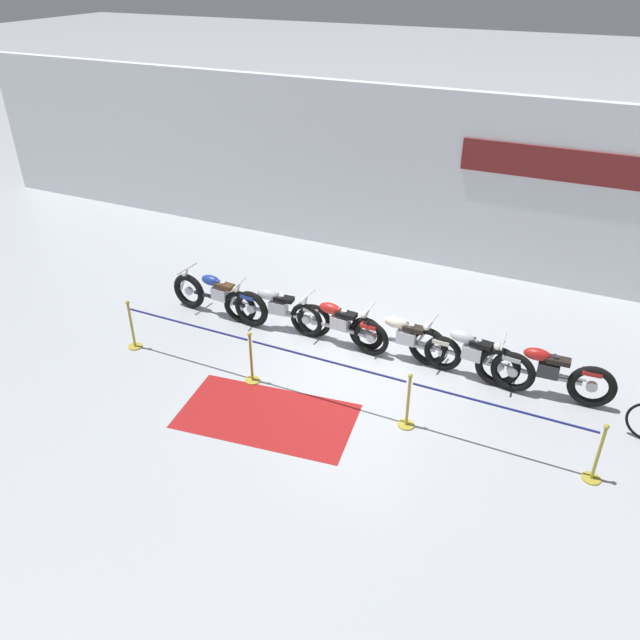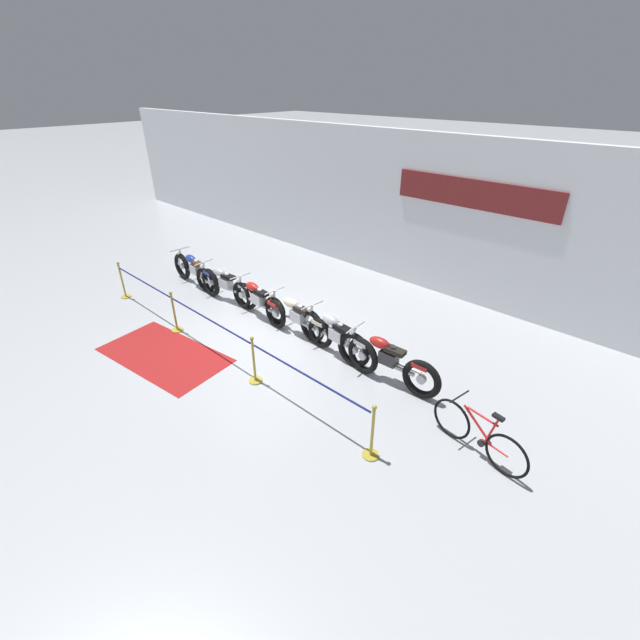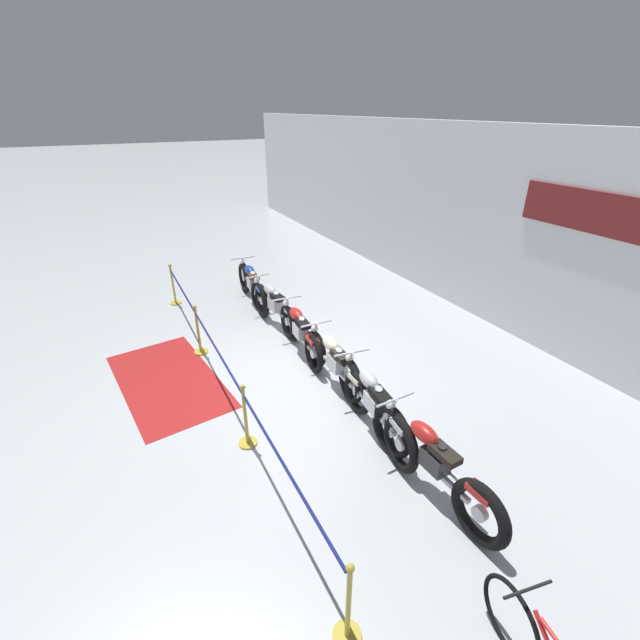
% 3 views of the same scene
% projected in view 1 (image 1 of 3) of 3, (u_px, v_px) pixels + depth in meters
% --- Properties ---
extents(ground_plane, '(120.00, 120.00, 0.00)m').
position_uv_depth(ground_plane, '(356.00, 366.00, 11.88)').
color(ground_plane, '#B2B7BC').
extents(back_wall, '(28.00, 0.29, 4.20)m').
position_uv_depth(back_wall, '(440.00, 181.00, 14.80)').
color(back_wall, white).
rests_on(back_wall, ground).
extents(motorcycle_blue_0, '(2.45, 0.62, 0.98)m').
position_uv_depth(motorcycle_blue_0, '(219.00, 296.00, 13.27)').
color(motorcycle_blue_0, black).
rests_on(motorcycle_blue_0, ground).
extents(motorcycle_silver_1, '(2.40, 0.62, 0.95)m').
position_uv_depth(motorcycle_silver_1, '(276.00, 309.00, 12.82)').
color(motorcycle_silver_1, black).
rests_on(motorcycle_silver_1, ground).
extents(motorcycle_red_2, '(2.18, 0.62, 0.95)m').
position_uv_depth(motorcycle_red_2, '(338.00, 324.00, 12.30)').
color(motorcycle_red_2, black).
rests_on(motorcycle_red_2, ground).
extents(motorcycle_cream_3, '(2.27, 0.62, 0.94)m').
position_uv_depth(motorcycle_cream_3, '(404.00, 339.00, 11.86)').
color(motorcycle_cream_3, black).
rests_on(motorcycle_cream_3, ground).
extents(motorcycle_silver_4, '(2.40, 0.62, 0.98)m').
position_uv_depth(motorcycle_silver_4, '(469.00, 355.00, 11.35)').
color(motorcycle_silver_4, black).
rests_on(motorcycle_silver_4, ground).
extents(motorcycle_red_5, '(2.39, 0.62, 0.98)m').
position_uv_depth(motorcycle_red_5, '(544.00, 373.00, 10.87)').
color(motorcycle_red_5, black).
rests_on(motorcycle_red_5, ground).
extents(stanchion_far_left, '(8.65, 0.28, 1.05)m').
position_uv_depth(stanchion_far_left, '(262.00, 351.00, 11.02)').
color(stanchion_far_left, gold).
rests_on(stanchion_far_left, ground).
extents(stanchion_mid_left, '(0.28, 0.28, 1.05)m').
position_uv_depth(stanchion_mid_left, '(252.00, 365.00, 11.29)').
color(stanchion_mid_left, gold).
rests_on(stanchion_mid_left, ground).
extents(stanchion_mid_right, '(0.28, 0.28, 1.05)m').
position_uv_depth(stanchion_mid_right, '(407.00, 408.00, 10.22)').
color(stanchion_mid_right, gold).
rests_on(stanchion_mid_right, ground).
extents(stanchion_far_right, '(0.28, 0.28, 1.05)m').
position_uv_depth(stanchion_far_right, '(596.00, 461.00, 9.16)').
color(stanchion_far_right, gold).
rests_on(stanchion_far_right, ground).
extents(floor_banner, '(3.14, 1.94, 0.01)m').
position_uv_depth(floor_banner, '(267.00, 416.00, 10.60)').
color(floor_banner, maroon).
rests_on(floor_banner, ground).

